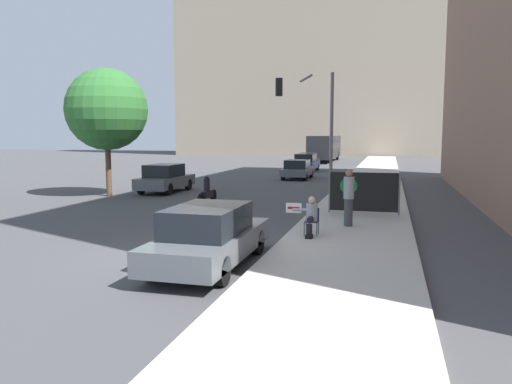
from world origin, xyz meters
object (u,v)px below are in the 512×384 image
Objects in this scene: seated_protester at (311,215)px; city_bus_on_road at (325,147)px; traffic_light_pole at (312,114)px; jogger_on_sidewalk at (349,197)px; car_on_road_nearest at (165,178)px; motorcycle_on_road at (207,192)px; car_on_road_distant at (306,163)px; protest_banner at (363,192)px; car_on_road_midblock at (298,169)px; street_tree_near_curb at (107,110)px; parked_car_curbside at (209,236)px; car_on_road_far_lane at (308,159)px.

city_bus_on_road is (-5.26, 45.05, 0.98)m from seated_protester.
seated_protester is at bearing -81.51° from traffic_light_pole.
jogger_on_sidewalk is 13.74m from car_on_road_nearest.
traffic_light_pole is 1.41× the size of car_on_road_nearest.
city_bus_on_road reaches higher than car_on_road_nearest.
traffic_light_pole is 6.43m from motorcycle_on_road.
seated_protester is at bearing -48.83° from motorcycle_on_road.
city_bus_on_road is (-0.46, 16.62, 1.00)m from car_on_road_distant.
car_on_road_nearest reaches higher than car_on_road_distant.
traffic_light_pole reaches higher than car_on_road_nearest.
jogger_on_sidewalk reaches higher than car_on_road_distant.
protest_banner reaches higher than motorcycle_on_road.
city_bus_on_road is at bearing 92.64° from car_on_road_midblock.
city_bus_on_road is at bearing -45.26° from jogger_on_sidewalk.
motorcycle_on_road is 0.34× the size of street_tree_near_curb.
jogger_on_sidewalk is at bearing -74.86° from car_on_road_midblock.
city_bus_on_road is at bearing 89.36° from motorcycle_on_road.
car_on_road_distant is at bearing 95.24° from parked_car_curbside.
protest_banner is 0.41× the size of street_tree_near_curb.
protest_banner reaches higher than car_on_road_far_lane.
car_on_road_distant is 21.93m from motorcycle_on_road.
motorcycle_on_road is at bearing -45.67° from car_on_road_nearest.
car_on_road_nearest is 11.55m from car_on_road_midblock.
parked_car_curbside is 1.08× the size of car_on_road_far_lane.
traffic_light_pole is (-2.74, 5.13, 3.15)m from protest_banner.
city_bus_on_road reaches higher than car_on_road_far_lane.
protest_banner is 17.02m from car_on_road_midblock.
car_on_road_nearest is 0.89× the size of car_on_road_distant.
car_on_road_far_lane is 1.95× the size of motorcycle_on_road.
parked_car_curbside is 16.11m from car_on_road_nearest.
seated_protester is 45.36m from city_bus_on_road.
traffic_light_pole is 13.68m from parked_car_curbside.
street_tree_near_curb reaches higher than city_bus_on_road.
car_on_road_nearest is (-9.68, 10.59, -0.02)m from seated_protester.
street_tree_near_curb reaches higher than car_on_road_nearest.
car_on_road_midblock reaches higher than seated_protester.
city_bus_on_road is (-6.55, 40.45, 0.75)m from protest_banner.
street_tree_near_curb is at bearing -171.52° from traffic_light_pole.
city_bus_on_road reaches higher than jogger_on_sidewalk.
car_on_road_nearest reaches higher than car_on_road_midblock.
motorcycle_on_road is (-0.43, -38.54, -1.20)m from city_bus_on_road.
traffic_light_pole reaches higher than city_bus_on_road.
protest_banner is at bearing 68.68° from parked_car_curbside.
car_on_road_nearest is (-10.63, 8.69, -0.35)m from jogger_on_sidewalk.
street_tree_near_curb is at bearing -99.89° from city_bus_on_road.
street_tree_near_curb reaches higher than traffic_light_pole.
car_on_road_distant is (4.88, 17.83, -0.01)m from car_on_road_nearest.
parked_car_curbside is at bearing 98.92° from jogger_on_sidewalk.
protest_banner is 0.56× the size of parked_car_curbside.
car_on_road_midblock is 0.88× the size of car_on_road_distant.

